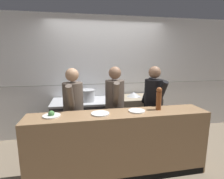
# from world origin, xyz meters

# --- Properties ---
(ground_plane) EXTENTS (14.00, 14.00, 0.00)m
(ground_plane) POSITION_xyz_m (0.00, 0.00, 0.00)
(ground_plane) COLOR #7F705B
(wall_back_tiled) EXTENTS (8.00, 0.06, 2.60)m
(wall_back_tiled) POSITION_xyz_m (0.00, 1.33, 1.30)
(wall_back_tiled) COLOR white
(wall_back_tiled) RESTS_ON ground_plane
(oven_range) EXTENTS (1.14, 0.71, 0.89)m
(oven_range) POSITION_xyz_m (-0.59, 0.93, 0.44)
(oven_range) COLOR #38383D
(oven_range) RESTS_ON ground_plane
(prep_counter) EXTENTS (0.98, 0.65, 0.92)m
(prep_counter) POSITION_xyz_m (0.53, 0.93, 0.45)
(prep_counter) COLOR gray
(prep_counter) RESTS_ON ground_plane
(pass_counter) EXTENTS (2.58, 0.45, 0.97)m
(pass_counter) POSITION_xyz_m (-0.07, -0.21, 0.48)
(pass_counter) COLOR #93704C
(pass_counter) RESTS_ON ground_plane
(stock_pot) EXTENTS (0.33, 0.33, 0.23)m
(stock_pot) POSITION_xyz_m (-0.48, 0.88, 1.01)
(stock_pot) COLOR #B7BABF
(stock_pot) RESTS_ON oven_range
(mixing_bowl_steel) EXTENTS (0.29, 0.29, 0.10)m
(mixing_bowl_steel) POSITION_xyz_m (0.51, 0.95, 0.96)
(mixing_bowl_steel) COLOR #B7BABF
(mixing_bowl_steel) RESTS_ON prep_counter
(chefs_knife) EXTENTS (0.33, 0.19, 0.02)m
(chefs_knife) POSITION_xyz_m (0.58, 0.84, 0.92)
(chefs_knife) COLOR #B7BABF
(chefs_knife) RESTS_ON prep_counter
(plated_dish_main) EXTENTS (0.23, 0.23, 0.08)m
(plated_dish_main) POSITION_xyz_m (-0.99, -0.17, 0.99)
(plated_dish_main) COLOR white
(plated_dish_main) RESTS_ON pass_counter
(plated_dish_appetiser) EXTENTS (0.25, 0.25, 0.02)m
(plated_dish_appetiser) POSITION_xyz_m (-0.34, -0.20, 0.98)
(plated_dish_appetiser) COLOR white
(plated_dish_appetiser) RESTS_ON pass_counter
(plated_dish_dessert) EXTENTS (0.24, 0.24, 0.02)m
(plated_dish_dessert) POSITION_xyz_m (0.19, -0.18, 0.98)
(plated_dish_dessert) COLOR white
(plated_dish_dessert) RESTS_ON pass_counter
(pepper_mill) EXTENTS (0.09, 0.09, 0.34)m
(pepper_mill) POSITION_xyz_m (0.54, -0.16, 1.15)
(pepper_mill) COLOR brown
(pepper_mill) RESTS_ON pass_counter
(chef_head_cook) EXTENTS (0.36, 0.69, 1.58)m
(chef_head_cook) POSITION_xyz_m (-0.72, 0.28, 0.88)
(chef_head_cook) COLOR black
(chef_head_cook) RESTS_ON ground_plane
(chef_sous) EXTENTS (0.36, 0.70, 1.59)m
(chef_sous) POSITION_xyz_m (-0.02, 0.34, 0.88)
(chef_sous) COLOR black
(chef_sous) RESTS_ON ground_plane
(chef_line) EXTENTS (0.38, 0.70, 1.59)m
(chef_line) POSITION_xyz_m (0.67, 0.31, 0.88)
(chef_line) COLOR black
(chef_line) RESTS_ON ground_plane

